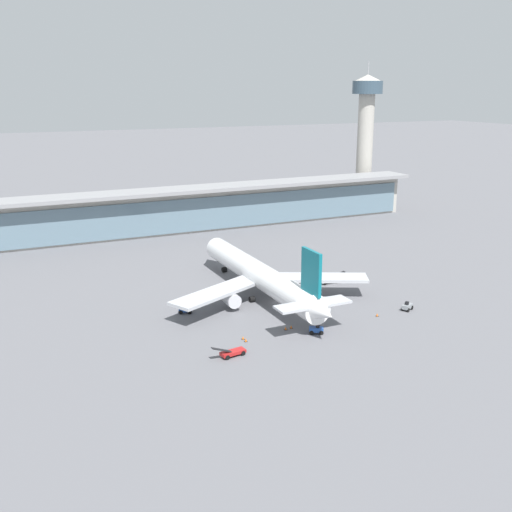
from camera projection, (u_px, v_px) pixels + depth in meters
ground_plane at (278, 302)px, 140.83m from camera, size 1200.00×1200.00×0.00m
airliner_on_stand at (261, 276)px, 141.81m from camera, size 49.46×64.11×17.12m
service_truck_near_nose_grey at (407, 306)px, 135.25m from camera, size 3.32×2.82×2.05m
service_truck_under_wing_red at (232, 352)px, 111.99m from camera, size 6.93×2.55×2.70m
service_truck_mid_apron_blue at (316, 329)px, 122.35m from camera, size 3.32×2.83×2.05m
service_truck_by_tail_blue at (186, 309)px, 133.46m from camera, size 3.30×2.68×2.05m
service_truck_on_taxiway_white at (330, 280)px, 153.89m from camera, size 6.84×2.04×2.70m
terminal_building at (174, 210)px, 205.99m from camera, size 183.60×12.80×15.20m
control_tower at (366, 129)px, 245.63m from camera, size 12.00×12.00×57.58m
safety_cone_alpha at (246, 340)px, 118.64m from camera, size 0.62×0.62×0.70m
safety_cone_bravo at (286, 328)px, 124.37m from camera, size 0.62×0.62×0.70m
safety_cone_charlie at (291, 327)px, 125.15m from camera, size 0.62×0.62×0.70m
safety_cone_delta at (377, 315)px, 131.76m from camera, size 0.62×0.62×0.70m
safety_cone_echo at (243, 338)px, 119.70m from camera, size 0.62×0.62×0.70m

